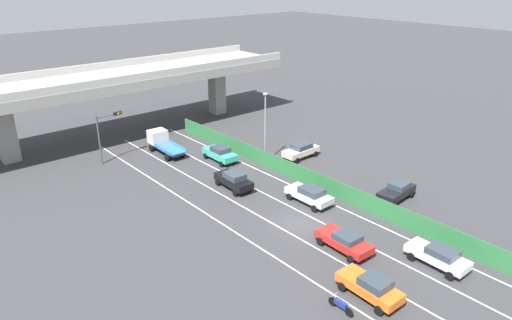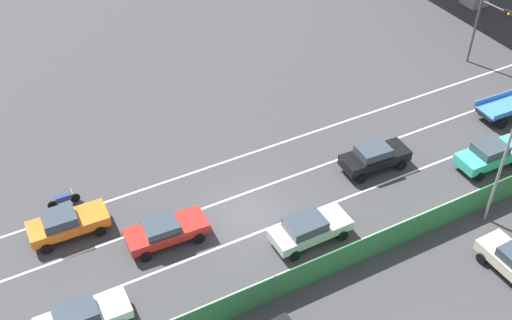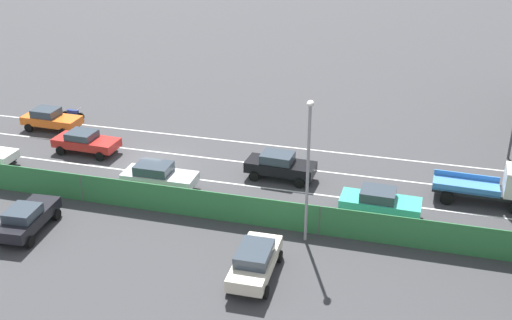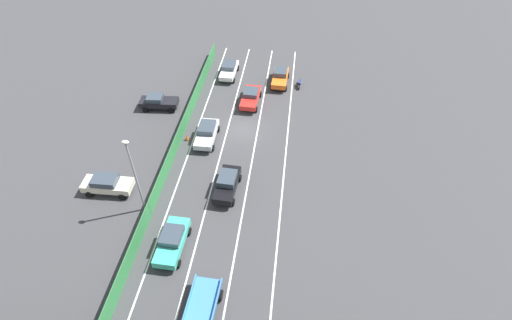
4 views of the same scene
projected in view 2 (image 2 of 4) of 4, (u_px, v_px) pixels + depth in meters
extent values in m
plane|color=#38383A|center=(247.00, 214.00, 37.53)|extent=(300.00, 300.00, 0.00)
cube|color=silver|center=(286.00, 141.00, 42.85)|extent=(0.14, 47.03, 0.01)
cube|color=silver|center=(312.00, 169.00, 40.64)|extent=(0.14, 47.03, 0.01)
cube|color=silver|center=(341.00, 200.00, 38.42)|extent=(0.14, 47.03, 0.01)
cube|color=silver|center=(373.00, 235.00, 36.20)|extent=(0.14, 47.03, 0.01)
cube|color=#2D753D|center=(388.00, 239.00, 34.79)|extent=(0.06, 43.03, 1.76)
cylinder|color=#4C514C|center=(274.00, 288.00, 32.19)|extent=(0.10, 0.10, 1.76)
cylinder|color=#4C514C|center=(487.00, 196.00, 37.40)|extent=(0.10, 0.10, 1.76)
cube|color=red|center=(166.00, 231.00, 35.41)|extent=(2.05, 4.65, 0.58)
cube|color=#333D47|center=(160.00, 226.00, 34.96)|extent=(1.71, 1.94, 0.48)
cylinder|color=black|center=(187.00, 217.00, 36.85)|extent=(0.25, 0.65, 0.64)
cylinder|color=black|center=(199.00, 238.00, 35.57)|extent=(0.25, 0.65, 0.64)
cylinder|color=black|center=(135.00, 234.00, 35.82)|extent=(0.25, 0.65, 0.64)
cylinder|color=black|center=(146.00, 257.00, 34.54)|extent=(0.25, 0.65, 0.64)
cube|color=orange|center=(68.00, 224.00, 35.81)|extent=(1.92, 4.49, 0.61)
cube|color=#333D47|center=(59.00, 218.00, 35.29)|extent=(1.62, 1.89, 0.57)
cylinder|color=black|center=(92.00, 211.00, 37.23)|extent=(0.24, 0.65, 0.64)
cylinder|color=black|center=(100.00, 231.00, 36.01)|extent=(0.24, 0.65, 0.64)
cylinder|color=black|center=(40.00, 228.00, 36.21)|extent=(0.24, 0.65, 0.64)
cylinder|color=black|center=(46.00, 249.00, 34.98)|extent=(0.24, 0.65, 0.64)
cube|color=black|center=(375.00, 158.00, 40.23)|extent=(1.98, 4.51, 0.68)
cube|color=#333D47|center=(373.00, 151.00, 39.76)|extent=(1.64, 2.07, 0.57)
cylinder|color=black|center=(386.00, 150.00, 41.65)|extent=(0.25, 0.65, 0.64)
cylinder|color=black|center=(402.00, 165.00, 40.43)|extent=(0.25, 0.65, 0.64)
cylinder|color=black|center=(347.00, 162.00, 40.67)|extent=(0.25, 0.65, 0.64)
cylinder|color=black|center=(361.00, 179.00, 39.45)|extent=(0.25, 0.65, 0.64)
cube|color=silver|center=(84.00, 318.00, 30.94)|extent=(1.85, 4.54, 0.56)
cube|color=#333D47|center=(75.00, 313.00, 30.48)|extent=(1.59, 2.10, 0.52)
cylinder|color=black|center=(110.00, 299.00, 32.35)|extent=(0.23, 0.64, 0.64)
cube|color=#B7BABC|center=(310.00, 229.00, 35.49)|extent=(1.87, 4.61, 0.58)
cube|color=#333D47|center=(305.00, 224.00, 34.98)|extent=(1.63, 2.16, 0.58)
cylinder|color=black|center=(324.00, 215.00, 36.97)|extent=(0.22, 0.64, 0.64)
cylinder|color=black|center=(342.00, 236.00, 35.73)|extent=(0.22, 0.64, 0.64)
cylinder|color=black|center=(278.00, 234.00, 35.83)|extent=(0.22, 0.64, 0.64)
cylinder|color=black|center=(295.00, 256.00, 34.58)|extent=(0.22, 0.64, 0.64)
cube|color=teal|center=(490.00, 155.00, 40.43)|extent=(1.93, 4.57, 0.67)
cube|color=#333D47|center=(490.00, 149.00, 39.97)|extent=(1.64, 1.98, 0.56)
cylinder|color=black|center=(497.00, 147.00, 41.90)|extent=(0.24, 0.65, 0.64)
cylinder|color=black|center=(460.00, 160.00, 40.83)|extent=(0.24, 0.65, 0.64)
cylinder|color=black|center=(480.00, 177.00, 39.59)|extent=(0.24, 0.65, 0.64)
cube|color=#3875BC|center=(505.00, 106.00, 44.47)|extent=(2.14, 3.92, 0.10)
cube|color=#3875BC|center=(496.00, 97.00, 45.02)|extent=(0.23, 3.84, 0.38)
cylinder|color=black|center=(482.00, 108.00, 45.14)|extent=(0.29, 0.81, 0.80)
cylinder|color=black|center=(502.00, 123.00, 43.76)|extent=(0.29, 0.81, 0.80)
cylinder|color=black|center=(75.00, 198.00, 38.14)|extent=(0.11, 0.60, 0.60)
cylinder|color=black|center=(53.00, 205.00, 37.66)|extent=(0.11, 0.60, 0.60)
cube|color=navy|center=(63.00, 198.00, 37.72)|extent=(0.29, 0.92, 0.36)
cylinder|color=#B2B2B2|center=(72.00, 191.00, 37.70)|extent=(0.60, 0.04, 0.03)
cylinder|color=black|center=(482.00, 259.00, 34.43)|extent=(0.64, 0.23, 0.64)
cylinder|color=black|center=(505.00, 247.00, 35.09)|extent=(0.64, 0.23, 0.64)
cylinder|color=#47474C|center=(475.00, 30.00, 49.05)|extent=(0.18, 0.18, 5.53)
cylinder|color=#47474C|center=(497.00, 8.00, 46.58)|extent=(2.85, 0.45, 0.12)
cube|color=black|center=(510.00, 13.00, 45.86)|extent=(0.99, 0.39, 0.32)
sphere|color=#390706|center=(505.00, 12.00, 45.97)|extent=(0.20, 0.20, 0.20)
sphere|color=#EFA319|center=(509.00, 14.00, 45.79)|extent=(0.20, 0.20, 0.20)
sphere|color=black|center=(512.00, 16.00, 45.60)|extent=(0.20, 0.20, 0.20)
cylinder|color=gray|center=(500.00, 169.00, 34.80)|extent=(0.16, 0.16, 7.60)
cone|color=orange|center=(335.00, 258.00, 34.44)|extent=(0.36, 0.36, 0.70)
cube|color=black|center=(334.00, 262.00, 34.65)|extent=(0.47, 0.47, 0.03)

